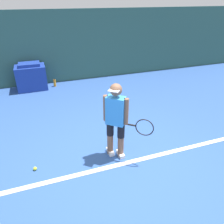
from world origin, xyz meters
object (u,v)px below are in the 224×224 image
(covered_chair, at_px, (31,77))
(water_bottle, at_px, (55,83))
(tennis_ball, at_px, (35,169))
(tennis_player, at_px, (116,119))

(covered_chair, height_order, water_bottle, covered_chair)
(covered_chair, xyz_separation_m, water_bottle, (0.74, -0.01, -0.30))
(tennis_ball, height_order, covered_chair, covered_chair)
(tennis_ball, relative_size, water_bottle, 0.25)
(tennis_player, distance_m, covered_chair, 4.55)
(tennis_player, bearing_deg, covered_chair, 148.79)
(tennis_player, height_order, tennis_ball, tennis_player)
(tennis_ball, xyz_separation_m, covered_chair, (0.11, 4.22, 0.39))
(tennis_player, height_order, covered_chair, tennis_player)
(tennis_ball, relative_size, covered_chair, 0.07)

